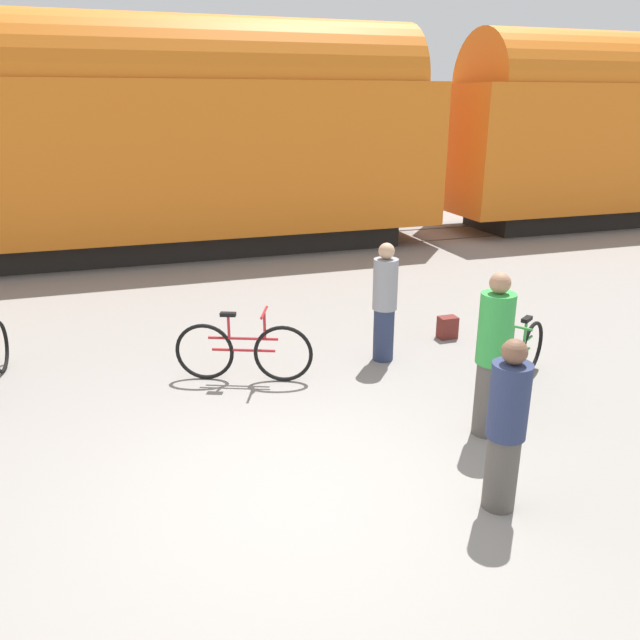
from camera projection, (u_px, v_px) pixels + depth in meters
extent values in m
plane|color=gray|center=(296.00, 493.00, 5.83)|extent=(80.00, 80.00, 0.00)
cube|color=black|center=(177.00, 241.00, 14.96)|extent=(10.65, 2.15, 0.55)
cube|color=orange|center=(171.00, 158.00, 14.32)|extent=(12.68, 2.87, 3.33)
cylinder|color=orange|center=(165.00, 80.00, 13.76)|extent=(11.67, 2.73, 2.73)
cube|color=black|center=(635.00, 211.00, 19.00)|extent=(10.65, 2.15, 0.55)
cube|color=#4C4238|center=(181.00, 259.00, 14.41)|extent=(52.18, 0.07, 0.01)
cube|color=#4C4238|center=(175.00, 246.00, 15.70)|extent=(52.18, 0.07, 0.01)
torus|color=black|center=(0.00, 347.00, 8.32)|extent=(0.12, 0.72, 0.72)
torus|color=black|center=(283.00, 354.00, 8.02)|extent=(0.73, 0.34, 0.77)
torus|color=black|center=(205.00, 352.00, 8.09)|extent=(0.73, 0.34, 0.77)
cylinder|color=#A31E23|center=(243.00, 339.00, 7.99)|extent=(0.85, 0.37, 0.04)
cylinder|color=#A31E23|center=(244.00, 350.00, 8.04)|extent=(0.78, 0.34, 0.04)
cylinder|color=#A31E23|center=(229.00, 326.00, 7.95)|extent=(0.04, 0.04, 0.32)
cube|color=black|center=(228.00, 314.00, 7.89)|extent=(0.22, 0.15, 0.05)
cylinder|color=#A31E23|center=(265.00, 326.00, 7.91)|extent=(0.04, 0.04, 0.36)
cylinder|color=#A31E23|center=(264.00, 312.00, 7.85)|extent=(0.20, 0.44, 0.03)
torus|color=black|center=(502.00, 372.00, 7.52)|extent=(0.64, 0.45, 0.74)
torus|color=black|center=(531.00, 348.00, 8.25)|extent=(0.64, 0.45, 0.74)
cylinder|color=#338C38|center=(519.00, 346.00, 7.82)|extent=(0.73, 0.51, 0.04)
cylinder|color=#338C38|center=(518.00, 357.00, 7.87)|extent=(0.67, 0.47, 0.04)
cylinder|color=#338C38|center=(525.00, 331.00, 7.90)|extent=(0.04, 0.04, 0.31)
cube|color=black|center=(527.00, 319.00, 7.85)|extent=(0.21, 0.18, 0.05)
cylinder|color=#338C38|center=(512.00, 339.00, 7.56)|extent=(0.04, 0.04, 0.34)
cylinder|color=#338C38|center=(514.00, 326.00, 7.51)|extent=(0.28, 0.40, 0.03)
cylinder|color=#514C47|center=(489.00, 398.00, 6.75)|extent=(0.31, 0.31, 0.84)
cylinder|color=green|center=(496.00, 329.00, 6.48)|extent=(0.36, 0.36, 0.77)
sphere|color=#A37556|center=(500.00, 283.00, 6.32)|extent=(0.22, 0.22, 0.22)
cylinder|color=#514C47|center=(501.00, 471.00, 5.52)|extent=(0.29, 0.29, 0.72)
cylinder|color=navy|center=(509.00, 401.00, 5.29)|extent=(0.34, 0.34, 0.68)
sphere|color=brown|center=(515.00, 352.00, 5.14)|extent=(0.22, 0.22, 0.22)
cylinder|color=#283351|center=(384.00, 334.00, 8.71)|extent=(0.29, 0.29, 0.75)
cylinder|color=gray|center=(385.00, 284.00, 8.47)|extent=(0.34, 0.34, 0.70)
sphere|color=tan|center=(387.00, 251.00, 8.32)|extent=(0.22, 0.22, 0.22)
cube|color=maroon|center=(447.00, 327.00, 9.58)|extent=(0.28, 0.20, 0.34)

